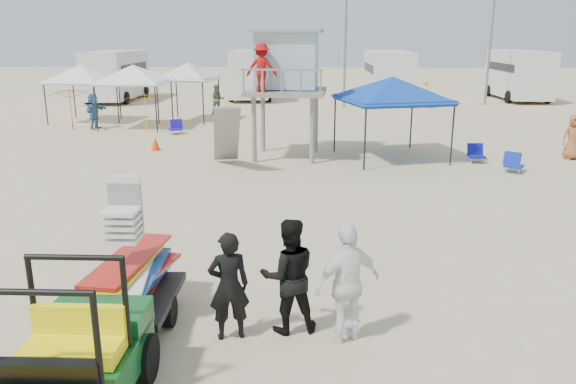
{
  "coord_description": "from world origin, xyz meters",
  "views": [
    {
      "loc": [
        0.91,
        -7.63,
        4.29
      ],
      "look_at": [
        0.5,
        3.0,
        1.3
      ],
      "focal_mm": 35.0,
      "sensor_mm": 36.0,
      "label": 1
    }
  ],
  "objects_px": {
    "utility_cart": "(64,359)",
    "man_left": "(229,286)",
    "surf_trailer": "(131,274)",
    "lifeguard_tower": "(284,65)",
    "canopy_blue": "(393,81)"
  },
  "relations": [
    {
      "from": "man_left",
      "to": "canopy_blue",
      "type": "xyz_separation_m",
      "value": [
        4.01,
        12.61,
        1.92
      ]
    },
    {
      "from": "utility_cart",
      "to": "man_left",
      "type": "distance_m",
      "value": 2.54
    },
    {
      "from": "man_left",
      "to": "canopy_blue",
      "type": "relative_size",
      "value": 0.4
    },
    {
      "from": "utility_cart",
      "to": "man_left",
      "type": "bearing_deg",
      "value": 53.22
    },
    {
      "from": "utility_cart",
      "to": "surf_trailer",
      "type": "distance_m",
      "value": 2.33
    },
    {
      "from": "utility_cart",
      "to": "lifeguard_tower",
      "type": "distance_m",
      "value": 15.1
    },
    {
      "from": "lifeguard_tower",
      "to": "canopy_blue",
      "type": "xyz_separation_m",
      "value": [
        3.79,
        -0.16,
        -0.51
      ]
    },
    {
      "from": "man_left",
      "to": "lifeguard_tower",
      "type": "bearing_deg",
      "value": -106.44
    },
    {
      "from": "surf_trailer",
      "to": "lifeguard_tower",
      "type": "xyz_separation_m",
      "value": [
        1.73,
        12.47,
        2.41
      ]
    },
    {
      "from": "surf_trailer",
      "to": "lifeguard_tower",
      "type": "height_order",
      "value": "lifeguard_tower"
    },
    {
      "from": "surf_trailer",
      "to": "canopy_blue",
      "type": "relative_size",
      "value": 0.55
    },
    {
      "from": "canopy_blue",
      "to": "utility_cart",
      "type": "bearing_deg",
      "value": -110.7
    },
    {
      "from": "man_left",
      "to": "lifeguard_tower",
      "type": "distance_m",
      "value": 13.0
    },
    {
      "from": "canopy_blue",
      "to": "man_left",
      "type": "bearing_deg",
      "value": -107.65
    },
    {
      "from": "surf_trailer",
      "to": "lifeguard_tower",
      "type": "relative_size",
      "value": 0.52
    }
  ]
}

